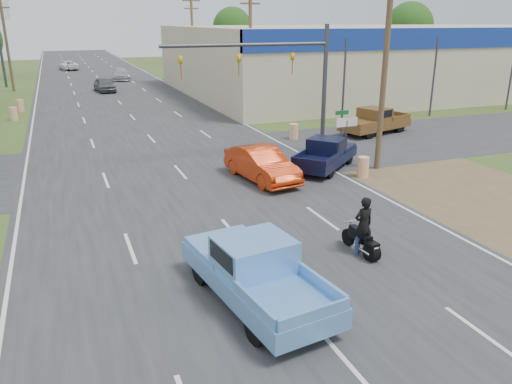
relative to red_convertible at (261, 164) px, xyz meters
name	(u,v)px	position (x,y,z in m)	size (l,w,h in m)	color
ground	(354,371)	(-3.27, -13.32, -0.78)	(200.00, 200.00, 0.00)	#37471C
main_road	(120,102)	(-3.27, 26.68, -0.77)	(15.00, 180.00, 0.02)	#2D2D30
cross_road	(172,162)	(-3.27, 4.68, -0.77)	(120.00, 10.00, 0.02)	#2D2D30
dirt_verge	(441,182)	(7.73, -3.32, -0.77)	(8.00, 18.00, 0.01)	brown
big_box_store	(409,57)	(28.73, 26.60, 2.54)	(50.00, 28.10, 6.60)	#B7A88C
utility_pole_1	(385,61)	(6.23, -0.32, 4.54)	(2.00, 0.28, 10.00)	#4C3823
utility_pole_2	(250,45)	(6.23, 17.68, 4.54)	(2.00, 0.28, 10.00)	#4C3823
utility_pole_3	(193,38)	(6.23, 35.68, 4.54)	(2.00, 0.28, 10.00)	#4C3823
utility_pole_6	(6,39)	(-12.77, 38.68, 4.54)	(2.00, 0.28, 10.00)	#4C3823
tree_3	(409,26)	(51.73, 56.68, 5.42)	(8.40, 8.40, 10.40)	#422D19
tree_5	(232,27)	(26.73, 81.68, 5.11)	(7.98, 7.98, 9.88)	#422D19
barrel_0	(363,167)	(4.73, -1.32, -0.28)	(0.56, 0.56, 1.00)	orange
barrel_1	(294,132)	(5.13, 7.18, -0.28)	(0.56, 0.56, 1.00)	orange
barrel_2	(13,114)	(-11.77, 20.68, -0.28)	(0.56, 0.56, 1.00)	orange
barrel_3	(20,106)	(-11.47, 24.68, -0.28)	(0.56, 0.56, 1.00)	orange
lane_sign	(346,130)	(4.93, 0.68, 1.12)	(1.20, 0.08, 2.52)	#3F3F44
street_name_sign	(341,129)	(5.53, 2.18, 0.83)	(0.80, 0.08, 2.61)	#3F3F44
signal_mast	(280,68)	(2.56, 3.68, 4.02)	(9.12, 0.40, 7.00)	#3F3F44
red_convertible	(261,164)	(0.00, 0.00, 0.00)	(1.65, 4.72, 1.56)	#B42908
motorcycle	(363,243)	(0.03, -8.53, -0.36)	(0.57, 1.87, 0.95)	black
rider	(363,228)	(0.03, -8.50, 0.15)	(0.68, 0.44, 1.86)	black
blue_pickup	(254,269)	(-4.20, -9.77, 0.12)	(2.77, 5.61, 1.79)	black
navy_pickup	(326,153)	(3.82, 0.67, 0.02)	(4.80, 4.46, 1.57)	black
brown_pickup	(374,121)	(10.79, 6.75, 0.09)	(5.55, 3.38, 1.72)	black
distant_car_grey	(105,85)	(-3.77, 34.66, -0.04)	(1.74, 4.32, 1.47)	#525256
distant_car_silver	(121,74)	(-0.71, 45.36, -0.04)	(2.08, 5.11, 1.48)	#ACACB1
distant_car_white	(68,66)	(-6.44, 62.01, -0.10)	(2.24, 4.85, 1.35)	white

